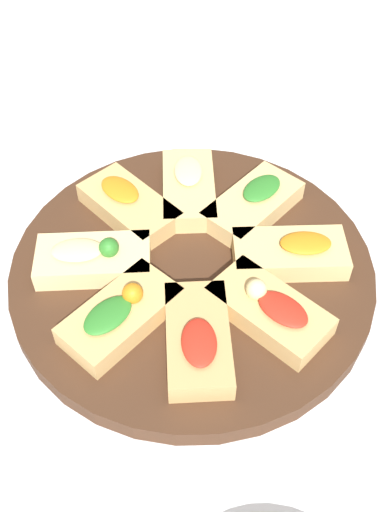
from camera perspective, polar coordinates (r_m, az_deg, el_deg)
ground_plane at (r=0.68m, az=0.00°, el=-1.96°), size 3.00×3.00×0.00m
serving_board at (r=0.67m, az=0.00°, el=-1.34°), size 0.40×0.40×0.02m
focaccia_slice_0 at (r=0.73m, az=-0.32°, el=6.50°), size 0.13×0.13×0.03m
focaccia_slice_1 at (r=0.71m, az=-6.05°, el=4.85°), size 0.13×0.08×0.03m
focaccia_slice_2 at (r=0.66m, az=-9.40°, el=-0.24°), size 0.13×0.13×0.04m
focaccia_slice_3 at (r=0.61m, az=-6.83°, el=-5.56°), size 0.07×0.13×0.04m
focaccia_slice_4 at (r=0.59m, az=0.58°, el=-7.89°), size 0.13×0.13×0.03m
focaccia_slice_5 at (r=0.61m, az=7.39°, el=-5.08°), size 0.13×0.07×0.04m
focaccia_slice_6 at (r=0.67m, az=9.40°, el=0.30°), size 0.13×0.13×0.03m
focaccia_slice_7 at (r=0.72m, az=5.86°, el=4.96°), size 0.07×0.13×0.03m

